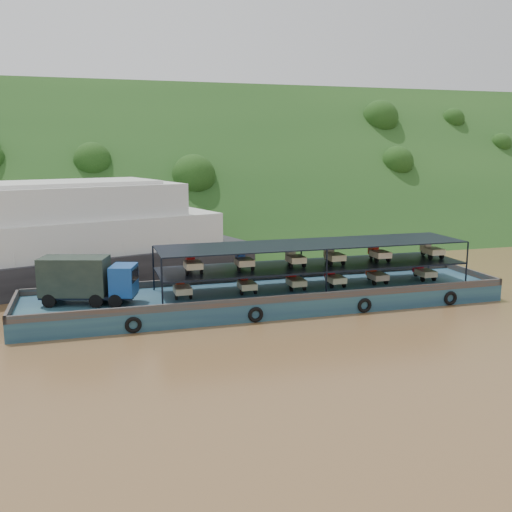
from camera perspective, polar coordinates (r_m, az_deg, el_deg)
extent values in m
plane|color=brown|center=(42.83, 3.72, -4.79)|extent=(160.00, 160.00, 0.00)
cube|color=#163714|center=(76.93, -5.52, 2.13)|extent=(140.00, 39.60, 39.60)
cube|color=#152D4A|center=(41.91, 1.23, -4.27)|extent=(35.00, 7.00, 1.20)
cube|color=#592D19|center=(44.86, -0.08, -2.14)|extent=(35.00, 0.20, 0.50)
cube|color=#592D19|center=(38.57, 2.77, -4.30)|extent=(35.00, 0.20, 0.50)
cube|color=#592D19|center=(49.68, 20.74, -1.58)|extent=(0.20, 7.00, 0.50)
cube|color=#592D19|center=(40.17, -23.23, -4.57)|extent=(0.20, 7.00, 0.50)
torus|color=black|center=(36.75, -12.17, -6.76)|extent=(1.06, 0.26, 1.06)
torus|color=black|center=(38.09, -0.03, -5.89)|extent=(1.06, 0.26, 1.06)
torus|color=black|center=(40.98, 10.81, -4.88)|extent=(1.06, 0.26, 1.06)
torus|color=black|center=(44.54, 18.87, -4.01)|extent=(1.06, 0.26, 1.06)
cylinder|color=black|center=(39.67, -19.98, -4.22)|extent=(0.96, 0.57, 0.91)
cylinder|color=black|center=(41.40, -19.07, -3.55)|extent=(0.96, 0.57, 0.91)
cylinder|color=black|center=(38.71, -15.69, -4.33)|extent=(0.96, 0.57, 0.91)
cylinder|color=black|center=(40.48, -14.95, -3.64)|extent=(0.96, 0.57, 0.91)
cylinder|color=black|center=(38.38, -13.87, -4.37)|extent=(0.96, 0.57, 0.91)
cylinder|color=black|center=(40.16, -13.21, -3.67)|extent=(0.96, 0.57, 0.91)
cube|color=black|center=(39.76, -16.33, -3.76)|extent=(6.47, 3.69, 0.18)
cube|color=navy|center=(38.90, -13.09, -2.34)|extent=(2.10, 2.53, 1.99)
cube|color=black|center=(38.65, -12.00, -1.83)|extent=(0.58, 1.75, 0.82)
cube|color=black|center=(39.74, -17.68, -1.90)|extent=(4.79, 3.34, 2.54)
cube|color=black|center=(42.55, 5.74, -0.96)|extent=(23.00, 5.00, 0.12)
cube|color=black|center=(42.25, 5.78, 1.22)|extent=(23.00, 5.00, 0.08)
cylinder|color=black|center=(37.33, -9.37, -2.73)|extent=(0.12, 0.12, 3.30)
cylinder|color=black|center=(42.18, -10.22, -1.20)|extent=(0.12, 0.12, 3.30)
cylinder|color=black|center=(40.30, 7.07, -1.66)|extent=(0.12, 0.12, 3.30)
cylinder|color=black|center=(44.83, 4.54, -0.35)|extent=(0.12, 0.12, 3.30)
cylinder|color=black|center=(46.03, 20.33, -0.70)|extent=(0.12, 0.12, 3.30)
cylinder|color=black|center=(50.05, 16.94, 0.38)|extent=(0.12, 0.12, 3.30)
cylinder|color=black|center=(41.29, -7.67, -3.36)|extent=(0.12, 0.52, 0.52)
cylinder|color=black|center=(39.49, -7.98, -4.02)|extent=(0.14, 0.52, 0.52)
cylinder|color=black|center=(39.64, -6.55, -3.93)|extent=(0.14, 0.52, 0.52)
cube|color=beige|center=(39.81, -7.36, -3.38)|extent=(1.15, 1.50, 0.44)
cube|color=#AC250B|center=(40.87, -7.62, -2.75)|extent=(0.55, 0.80, 0.80)
cube|color=#AC250B|center=(40.57, -7.59, -2.13)|extent=(0.50, 0.10, 0.10)
cylinder|color=black|center=(42.20, -1.42, -2.95)|extent=(0.12, 0.52, 0.52)
cylinder|color=black|center=(40.39, -1.45, -3.58)|extent=(0.14, 0.52, 0.52)
cylinder|color=black|center=(40.65, -0.08, -3.48)|extent=(0.14, 0.52, 0.52)
cube|color=beige|center=(40.76, -0.90, -2.95)|extent=(1.15, 1.50, 0.44)
cube|color=#AE180B|center=(41.80, -1.32, -2.36)|extent=(0.55, 0.80, 0.80)
cube|color=#AE180B|center=(41.50, -1.25, -1.74)|extent=(0.50, 0.10, 0.10)
cylinder|color=black|center=(43.29, 3.37, -2.62)|extent=(0.12, 0.52, 0.52)
cylinder|color=black|center=(41.48, 3.56, -3.22)|extent=(0.14, 0.52, 0.52)
cylinder|color=black|center=(41.82, 4.85, -3.12)|extent=(0.14, 0.52, 0.52)
cube|color=#BDB886|center=(41.89, 4.04, -2.61)|extent=(1.15, 1.50, 0.44)
cube|color=red|center=(42.90, 3.51, -2.03)|extent=(0.55, 0.80, 0.80)
cube|color=red|center=(42.61, 3.61, -1.43)|extent=(0.50, 0.10, 0.10)
cylinder|color=black|center=(44.44, 7.22, -2.34)|extent=(0.12, 0.52, 0.52)
cylinder|color=black|center=(42.64, 7.57, -2.90)|extent=(0.14, 0.52, 0.52)
cylinder|color=black|center=(43.05, 8.79, -2.81)|extent=(0.14, 0.52, 0.52)
cube|color=beige|center=(43.07, 8.00, -2.31)|extent=(1.15, 1.50, 0.44)
cube|color=#B30B13|center=(44.06, 7.39, -1.76)|extent=(0.55, 0.80, 0.80)
cube|color=#B30B13|center=(43.77, 7.51, -1.18)|extent=(0.50, 0.10, 0.10)
cylinder|color=black|center=(45.93, 11.24, -2.03)|extent=(0.12, 0.52, 0.52)
cylinder|color=black|center=(44.15, 11.74, -2.56)|extent=(0.14, 0.52, 0.52)
cylinder|color=black|center=(44.63, 12.87, -2.47)|extent=(0.14, 0.52, 0.52)
cube|color=tan|center=(44.61, 12.11, -1.99)|extent=(1.15, 1.50, 0.44)
cube|color=red|center=(45.56, 11.44, -1.47)|extent=(0.55, 0.80, 0.80)
cube|color=red|center=(45.29, 11.58, -0.90)|extent=(0.50, 0.10, 0.10)
cylinder|color=black|center=(47.99, 15.68, -1.68)|extent=(0.12, 0.52, 0.52)
cylinder|color=black|center=(46.24, 16.33, -2.18)|extent=(0.14, 0.52, 0.52)
cylinder|color=black|center=(46.78, 17.36, -2.09)|extent=(0.14, 0.52, 0.52)
cube|color=beige|center=(46.73, 16.63, -1.63)|extent=(1.15, 1.50, 0.44)
cube|color=#AF0B17|center=(47.63, 15.90, -1.14)|extent=(0.55, 0.80, 0.80)
cube|color=#AF0B17|center=(47.37, 16.06, -0.60)|extent=(0.50, 0.10, 0.10)
cylinder|color=black|center=(41.02, -6.66, -0.96)|extent=(0.12, 0.52, 0.52)
cylinder|color=black|center=(39.21, -6.93, -1.52)|extent=(0.14, 0.52, 0.52)
cylinder|color=black|center=(39.38, -5.49, -1.43)|extent=(0.14, 0.52, 0.52)
cube|color=beige|center=(39.55, -6.31, -0.89)|extent=(1.15, 1.50, 0.44)
cube|color=#B70F0C|center=(40.63, -6.60, -0.33)|extent=(0.55, 0.80, 0.80)
cube|color=#B70F0C|center=(40.34, -6.57, 0.32)|extent=(0.50, 0.10, 0.10)
cylinder|color=black|center=(41.78, -1.69, -0.68)|extent=(0.12, 0.52, 0.52)
cylinder|color=black|center=(39.95, -1.72, -1.21)|extent=(0.14, 0.52, 0.52)
cylinder|color=black|center=(40.21, -0.35, -1.13)|extent=(0.14, 0.52, 0.52)
cube|color=beige|center=(40.34, -1.17, -0.60)|extent=(1.15, 1.50, 0.44)
cube|color=#1A439E|center=(41.40, -1.59, -0.05)|extent=(0.55, 0.80, 0.80)
cube|color=#1A439E|center=(41.11, -1.52, 0.58)|extent=(0.50, 0.10, 0.10)
cylinder|color=black|center=(42.91, 3.33, -0.39)|extent=(0.12, 0.52, 0.52)
cylinder|color=black|center=(41.08, 3.51, -0.89)|extent=(0.14, 0.52, 0.52)
cylinder|color=black|center=(41.43, 4.82, -0.81)|extent=(0.14, 0.52, 0.52)
cube|color=#C7BA8C|center=(41.51, 4.01, -0.30)|extent=(1.15, 1.50, 0.44)
cube|color=beige|center=(42.53, 3.47, 0.22)|extent=(0.55, 0.80, 0.80)
cube|color=beige|center=(42.26, 3.57, 0.84)|extent=(0.50, 0.10, 0.10)
cylinder|color=black|center=(44.04, 7.13, -0.17)|extent=(0.12, 0.52, 0.52)
cylinder|color=black|center=(42.22, 7.48, -0.65)|extent=(0.14, 0.52, 0.52)
cylinder|color=black|center=(42.63, 8.71, -0.57)|extent=(0.14, 0.52, 0.52)
cube|color=#C6BE8C|center=(42.67, 7.91, -0.07)|extent=(1.15, 1.50, 0.44)
cube|color=#C6BE8C|center=(43.67, 7.30, 0.43)|extent=(0.55, 0.80, 0.80)
cube|color=#C6BE8C|center=(43.40, 7.42, 1.04)|extent=(0.50, 0.10, 0.10)
cylinder|color=black|center=(45.64, 11.45, 0.09)|extent=(0.12, 0.52, 0.52)
cylinder|color=black|center=(43.85, 11.97, -0.37)|extent=(0.14, 0.52, 0.52)
cylinder|color=black|center=(44.33, 13.10, -0.29)|extent=(0.14, 0.52, 0.52)
cube|color=beige|center=(44.33, 12.34, 0.19)|extent=(1.15, 1.50, 0.44)
cube|color=red|center=(45.29, 11.65, 0.67)|extent=(0.55, 0.80, 0.80)
cube|color=red|center=(45.03, 11.80, 1.25)|extent=(0.50, 0.10, 0.10)
cylinder|color=black|center=(47.97, 16.37, 0.37)|extent=(0.12, 0.52, 0.52)
cylinder|color=black|center=(46.22, 17.04, -0.04)|extent=(0.14, 0.52, 0.52)
cylinder|color=black|center=(46.77, 18.07, 0.02)|extent=(0.14, 0.52, 0.52)
cube|color=beige|center=(46.72, 17.34, 0.48)|extent=(1.15, 1.50, 0.44)
cube|color=beige|center=(47.63, 16.59, 0.93)|extent=(0.55, 0.80, 0.80)
cube|color=beige|center=(47.39, 16.76, 1.48)|extent=(0.50, 0.10, 0.10)
cube|color=black|center=(51.66, -23.86, -1.54)|extent=(44.08, 22.80, 2.57)
cube|color=silver|center=(51.19, -24.10, 1.51)|extent=(37.62, 19.89, 3.00)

